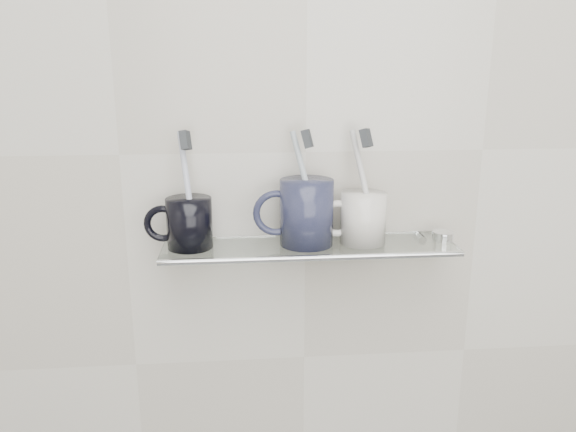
{
  "coord_description": "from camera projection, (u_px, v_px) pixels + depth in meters",
  "views": [
    {
      "loc": [
        -0.12,
        0.13,
        1.4
      ],
      "look_at": [
        -0.04,
        1.04,
        1.15
      ],
      "focal_mm": 35.0,
      "sensor_mm": 36.0,
      "label": 1
    }
  ],
  "objects": [
    {
      "name": "mug_center_handle",
      "position": [
        276.0,
        213.0,
        0.95
      ],
      "size": [
        0.08,
        0.01,
        0.08
      ],
      "primitive_type": "torus",
      "rotation": [
        1.57,
        0.0,
        0.0
      ],
      "color": "#161A31",
      "rests_on": "mug_center"
    },
    {
      "name": "bristles_left",
      "position": [
        185.0,
        140.0,
        0.9
      ],
      "size": [
        0.02,
        0.03,
        0.04
      ],
      "primitive_type": "cube",
      "rotation": [
        -0.22,
        -0.17,
        -0.21
      ],
      "color": "#2B2E32",
      "rests_on": "toothbrush_left"
    },
    {
      "name": "bristles_right",
      "position": [
        366.0,
        138.0,
        0.92
      ],
      "size": [
        0.03,
        0.03,
        0.03
      ],
      "primitive_type": "cube",
      "rotation": [
        -0.13,
        -0.31,
        -0.54
      ],
      "color": "#2B2E32",
      "rests_on": "toothbrush_right"
    },
    {
      "name": "toothbrush_center",
      "position": [
        307.0,
        187.0,
        0.94
      ],
      "size": [
        0.06,
        0.04,
        0.19
      ],
      "primitive_type": "cylinder",
      "rotation": [
        -0.1,
        -0.28,
        -0.25
      ],
      "color": "#9BAFB5",
      "rests_on": "mug_center"
    },
    {
      "name": "bracket_right",
      "position": [
        420.0,
        241.0,
        1.03
      ],
      "size": [
        0.02,
        0.03,
        0.02
      ],
      "primitive_type": "cylinder",
      "rotation": [
        1.57,
        0.0,
        0.0
      ],
      "color": "silver",
      "rests_on": "wall_back"
    },
    {
      "name": "mug_left_handle",
      "position": [
        163.0,
        224.0,
        0.93
      ],
      "size": [
        0.06,
        0.01,
        0.06
      ],
      "primitive_type": "torus",
      "rotation": [
        1.57,
        0.0,
        0.0
      ],
      "color": "black",
      "rests_on": "mug_left"
    },
    {
      "name": "mug_right_handle",
      "position": [
        337.0,
        219.0,
        0.96
      ],
      "size": [
        0.06,
        0.01,
        0.06
      ],
      "primitive_type": "torus",
      "rotation": [
        1.57,
        0.0,
        0.0
      ],
      "color": "silver",
      "rests_on": "mug_right"
    },
    {
      "name": "mug_right",
      "position": [
        363.0,
        218.0,
        0.96
      ],
      "size": [
        0.09,
        0.09,
        0.09
      ],
      "primitive_type": "cylinder",
      "rotation": [
        0.0,
        0.0,
        0.17
      ],
      "color": "silver",
      "rests_on": "shelf_glass"
    },
    {
      "name": "shelf_rail",
      "position": [
        314.0,
        258.0,
        0.91
      ],
      "size": [
        0.5,
        0.01,
        0.01
      ],
      "primitive_type": "cylinder",
      "rotation": [
        0.0,
        1.57,
        0.0
      ],
      "color": "silver",
      "rests_on": "shelf_glass"
    },
    {
      "name": "bracket_left",
      "position": [
        188.0,
        248.0,
        0.99
      ],
      "size": [
        0.02,
        0.03,
        0.02
      ],
      "primitive_type": "cylinder",
      "rotation": [
        1.57,
        0.0,
        0.0
      ],
      "color": "silver",
      "rests_on": "wall_back"
    },
    {
      "name": "bristles_center",
      "position": [
        307.0,
        139.0,
        0.92
      ],
      "size": [
        0.02,
        0.03,
        0.03
      ],
      "primitive_type": "cube",
      "rotation": [
        -0.1,
        -0.28,
        -0.25
      ],
      "color": "#2B2E32",
      "rests_on": "toothbrush_center"
    },
    {
      "name": "shelf_glass",
      "position": [
        309.0,
        247.0,
        0.96
      ],
      "size": [
        0.5,
        0.12,
        0.01
      ],
      "primitive_type": "cube",
      "color": "silver",
      "rests_on": "wall_back"
    },
    {
      "name": "toothbrush_right",
      "position": [
        364.0,
        185.0,
        0.95
      ],
      "size": [
        0.05,
        0.06,
        0.18
      ],
      "primitive_type": "cylinder",
      "rotation": [
        -0.13,
        -0.31,
        -0.54
      ],
      "color": "beige",
      "rests_on": "mug_right"
    },
    {
      "name": "mug_left",
      "position": [
        190.0,
        223.0,
        0.94
      ],
      "size": [
        0.1,
        0.1,
        0.09
      ],
      "primitive_type": "cylinder",
      "rotation": [
        0.0,
        0.0,
        0.37
      ],
      "color": "black",
      "rests_on": "shelf_glass"
    },
    {
      "name": "mug_center",
      "position": [
        307.0,
        212.0,
        0.95
      ],
      "size": [
        0.11,
        0.11,
        0.11
      ],
      "primitive_type": "cylinder",
      "rotation": [
        0.0,
        0.0,
        -0.22
      ],
      "color": "#161A31",
      "rests_on": "shelf_glass"
    },
    {
      "name": "chrome_cap",
      "position": [
        443.0,
        236.0,
        0.98
      ],
      "size": [
        0.04,
        0.04,
        0.02
      ],
      "primitive_type": "cylinder",
      "color": "silver",
      "rests_on": "shelf_glass"
    },
    {
      "name": "toothbrush_left",
      "position": [
        188.0,
        189.0,
        0.92
      ],
      "size": [
        0.03,
        0.06,
        0.19
      ],
      "primitive_type": "cylinder",
      "rotation": [
        -0.22,
        -0.17,
        -0.21
      ],
      "color": "silver",
      "rests_on": "mug_left"
    },
    {
      "name": "wall_back",
      "position": [
        306.0,
        152.0,
        0.98
      ],
      "size": [
        2.5,
        0.0,
        2.5
      ],
      "primitive_type": "plane",
      "rotation": [
        1.57,
        0.0,
        0.0
      ],
      "color": "beige",
      "rests_on": "ground"
    }
  ]
}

